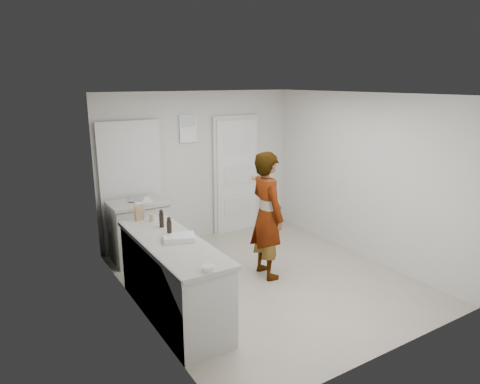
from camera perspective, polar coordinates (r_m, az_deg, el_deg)
ground at (r=6.05m, az=3.47°, el=-11.48°), size 4.00×4.00×0.00m
room_shell at (r=7.23m, az=-6.46°, el=1.46°), size 4.00×4.00×4.00m
main_counter at (r=5.08m, az=-8.91°, el=-11.68°), size 0.64×1.96×0.93m
side_counter at (r=6.66m, az=-13.24°, el=-5.36°), size 0.84×0.61×0.93m
person at (r=5.85m, az=3.63°, el=-3.11°), size 0.47×0.68×1.76m
cake_mix_box at (r=5.63m, az=-13.29°, el=-2.73°), size 0.12×0.07×0.19m
spice_jar at (r=5.57m, az=-11.71°, el=-3.36°), size 0.06×0.06×0.09m
oil_cruet_a at (r=5.30m, az=-10.43°, el=-3.52°), size 0.06×0.06×0.23m
oil_cruet_b at (r=4.93m, az=-9.42°, el=-4.73°), size 0.06×0.06×0.25m
baking_dish at (r=4.87m, az=-8.11°, el=-6.08°), size 0.41×0.35×0.06m
egg_bowl at (r=4.11m, az=-4.26°, el=-10.05°), size 0.12×0.12×0.05m
papers at (r=6.56m, az=-12.95°, el=-1.04°), size 0.29×0.36×0.01m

